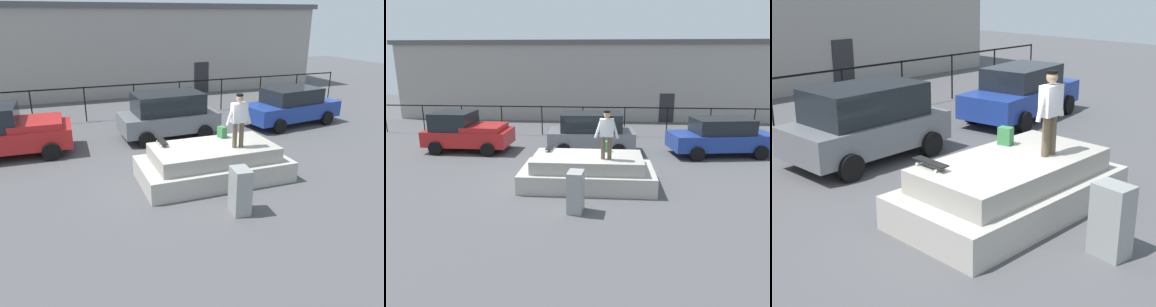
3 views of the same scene
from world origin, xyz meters
The scene contains 11 objects.
ground_plane centered at (0.00, 0.00, 0.00)m, with size 60.00×60.00×0.00m, color #4C4C4F.
concrete_ledge centered at (0.70, -0.30, 0.49)m, with size 4.63×2.40×1.08m.
skateboarder centered at (1.34, -0.66, 2.02)m, with size 0.82×0.25×1.63m.
skateboard centered at (-0.74, 0.40, 1.18)m, with size 0.24×0.81×0.12m.
backpack centered at (1.29, 0.38, 1.27)m, with size 0.28×0.20×0.37m, color #33723F.
car_red_pickup_near centered at (-5.42, 4.17, 0.93)m, with size 4.07×2.32×1.88m.
car_grey_hatchback_mid centered at (0.64, 4.34, 0.98)m, with size 4.10×2.35×1.88m.
car_blue_sedan_far centered at (6.63, 4.25, 0.88)m, with size 4.88×2.61×1.72m.
utility_box centered at (0.47, -2.58, 0.62)m, with size 0.44×0.60×1.23m, color gray.
fence_row centered at (0.00, 8.08, 1.22)m, with size 24.06×0.06×1.69m.
warehouse_building centered at (0.00, 15.90, 2.80)m, with size 28.27×6.31×5.58m.
Camera 2 is at (1.29, -12.18, 4.38)m, focal length 33.10 mm.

